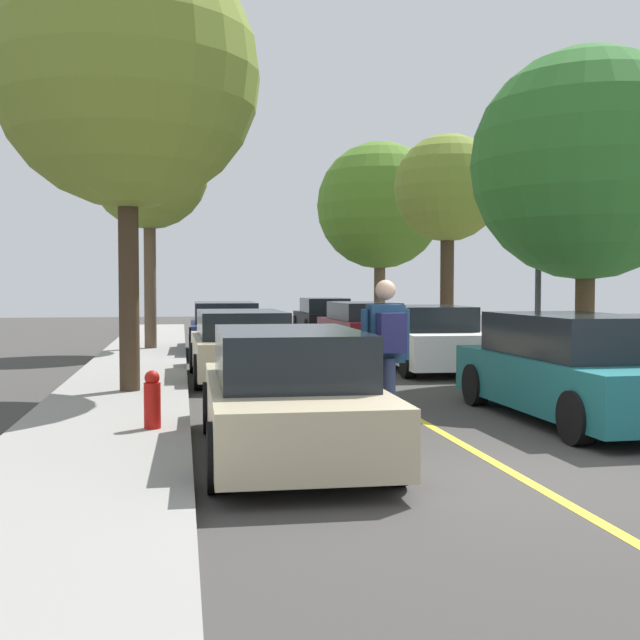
# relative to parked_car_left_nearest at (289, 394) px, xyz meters

# --- Properties ---
(ground) EXTENTS (80.00, 80.00, 0.00)m
(ground) POSITION_rel_parked_car_left_nearest_xyz_m (2.08, -1.31, -0.67)
(ground) COLOR #3D3A38
(sidewalk_left) EXTENTS (2.15, 56.00, 0.14)m
(sidewalk_left) POSITION_rel_parked_car_left_nearest_xyz_m (-2.12, -1.31, -0.60)
(sidewalk_left) COLOR gray
(sidewalk_left) RESTS_ON ground
(center_line) EXTENTS (0.12, 39.20, 0.01)m
(center_line) POSITION_rel_parked_car_left_nearest_xyz_m (2.08, 2.69, -0.66)
(center_line) COLOR gold
(center_line) RESTS_ON ground
(parked_car_left_nearest) EXTENTS (1.87, 4.36, 1.37)m
(parked_car_left_nearest) POSITION_rel_parked_car_left_nearest_xyz_m (0.00, 0.00, 0.00)
(parked_car_left_nearest) COLOR #BCAD89
(parked_car_left_nearest) RESTS_ON ground
(parked_car_left_near) EXTENTS (1.98, 4.22, 1.35)m
(parked_car_left_near) POSITION_rel_parked_car_left_nearest_xyz_m (-0.00, 7.10, 0.01)
(parked_car_left_near) COLOR #BCAD89
(parked_car_left_near) RESTS_ON ground
(parked_car_left_far) EXTENTS (1.96, 4.71, 1.39)m
(parked_car_left_far) POSITION_rel_parked_car_left_nearest_xyz_m (-0.00, 13.05, 0.01)
(parked_car_left_far) COLOR navy
(parked_car_left_far) RESTS_ON ground
(parked_car_right_nearest) EXTENTS (1.89, 4.56, 1.46)m
(parked_car_right_nearest) POSITION_rel_parked_car_left_nearest_xyz_m (4.15, 1.55, 0.04)
(parked_car_right_nearest) COLOR #196066
(parked_car_right_nearest) RESTS_ON ground
(parked_car_right_near) EXTENTS (1.96, 4.27, 1.40)m
(parked_car_right_near) POSITION_rel_parked_car_left_nearest_xyz_m (4.15, 8.11, 0.01)
(parked_car_right_near) COLOR white
(parked_car_right_near) RESTS_ON ground
(parked_car_right_far) EXTENTS (2.02, 4.60, 1.34)m
(parked_car_right_far) POSITION_rel_parked_car_left_nearest_xyz_m (4.15, 14.63, 0.00)
(parked_car_right_far) COLOR maroon
(parked_car_right_far) RESTS_ON ground
(parked_car_right_farthest) EXTENTS (1.89, 4.53, 1.36)m
(parked_car_right_farthest) POSITION_rel_parked_car_left_nearest_xyz_m (4.15, 21.22, -0.01)
(parked_car_right_farthest) COLOR black
(parked_car_right_farthest) RESTS_ON ground
(street_tree_left_nearest) EXTENTS (4.28, 4.28, 7.24)m
(street_tree_left_nearest) POSITION_rel_parked_car_left_nearest_xyz_m (-1.99, 4.70, 4.56)
(street_tree_left_nearest) COLOR #3D2D1E
(street_tree_left_nearest) RESTS_ON sidewalk_left
(street_tree_left_near) EXTENTS (3.20, 3.20, 6.42)m
(street_tree_left_near) POSITION_rel_parked_car_left_nearest_xyz_m (-1.99, 13.61, 4.26)
(street_tree_left_near) COLOR brown
(street_tree_left_near) RESTS_ON sidewalk_left
(street_tree_right_nearest) EXTENTS (4.20, 4.20, 6.01)m
(street_tree_right_nearest) POSITION_rel_parked_car_left_nearest_xyz_m (6.14, 5.00, 3.37)
(street_tree_right_nearest) COLOR #4C3823
(street_tree_right_nearest) RESTS_ON sidewalk_right
(street_tree_right_near) EXTENTS (2.97, 2.97, 5.89)m
(street_tree_right_near) POSITION_rel_parked_car_left_nearest_xyz_m (6.14, 12.75, 3.83)
(street_tree_right_near) COLOR #3D2D1E
(street_tree_right_near) RESTS_ON sidewalk_right
(street_tree_right_far) EXTENTS (4.69, 4.69, 7.01)m
(street_tree_right_far) POSITION_rel_parked_car_left_nearest_xyz_m (6.14, 20.44, 4.12)
(street_tree_right_far) COLOR brown
(street_tree_right_far) RESTS_ON sidewalk_right
(fire_hydrant) EXTENTS (0.20, 0.20, 0.70)m
(fire_hydrant) POSITION_rel_parked_car_left_nearest_xyz_m (-1.50, 1.12, -0.18)
(fire_hydrant) COLOR #B2140F
(fire_hydrant) RESTS_ON sidewalk_left
(streetlamp) EXTENTS (0.36, 0.24, 4.78)m
(streetlamp) POSITION_rel_parked_car_left_nearest_xyz_m (5.90, 6.45, 2.25)
(streetlamp) COLOR #38383D
(streetlamp) RESTS_ON sidewalk_right
(skateboard) EXTENTS (0.30, 0.86, 0.10)m
(skateboard) POSITION_rel_parked_car_left_nearest_xyz_m (1.13, 0.16, -0.58)
(skateboard) COLOR black
(skateboard) RESTS_ON ground
(skateboarder) EXTENTS (0.59, 0.71, 1.81)m
(skateboarder) POSITION_rel_parked_car_left_nearest_xyz_m (1.13, 0.12, 0.47)
(skateboarder) COLOR black
(skateboarder) RESTS_ON skateboard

